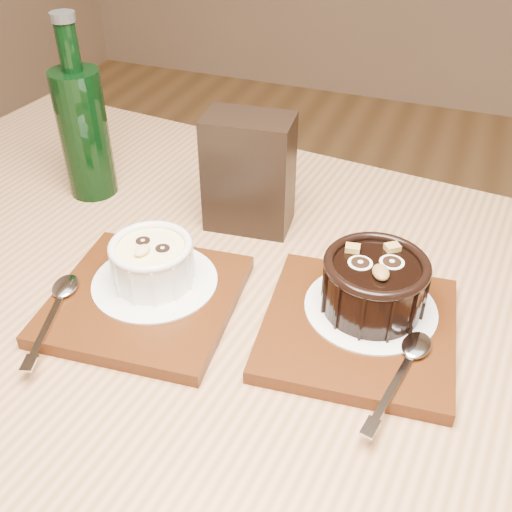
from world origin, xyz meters
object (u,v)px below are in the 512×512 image
Objects in this scene: tray_right at (358,328)px; ramekin_dark at (374,282)px; tray_left at (145,299)px; table at (242,409)px; green_bottle at (84,129)px; ramekin_white at (152,261)px; condiment_stand at (249,173)px.

tray_right is 0.05m from ramekin_dark.
tray_left is 1.00× the size of tray_right.
green_bottle is (-0.29, 0.20, 0.18)m from table.
ramekin_dark is (0.01, 0.02, 0.04)m from tray_right.
table is 0.15m from tray_right.
tray_right is (0.21, 0.02, -0.04)m from ramekin_white.
ramekin_dark is at bearing -33.78° from condiment_stand.
tray_left is at bearing 172.36° from ramekin_dark.
ramekin_dark is at bearing -16.27° from green_bottle.
tray_right is (0.21, 0.04, 0.00)m from tray_left.
condiment_stand is (-0.07, 0.20, 0.16)m from table.
table is at bearing -149.39° from tray_right.
ramekin_white is at bearing -105.24° from condiment_stand.
condiment_stand is at bearing 0.37° from green_bottle.
condiment_stand is at bearing 122.91° from ramekin_dark.
ramekin_white is at bearing 159.81° from table.
tray_left is at bearing 169.60° from table.
condiment_stand reaches higher than ramekin_dark.
ramekin_white reaches higher than tray_left.
ramekin_white is at bearing 87.86° from tray_left.
tray_left is (-0.11, 0.02, 0.10)m from table.
ramekin_dark reaches higher than tray_right.
green_bottle is at bearing -179.63° from condiment_stand.
green_bottle is at bearing 135.06° from tray_left.
green_bottle reaches higher than ramekin_dark.
ramekin_white is 0.22m from tray_right.
ramekin_dark is 0.44× the size of green_bottle.
tray_right is at bearing -19.67° from green_bottle.
condiment_stand is at bearing 76.23° from tray_left.
tray_left is at bearing -44.94° from green_bottle.
tray_left is 0.79× the size of green_bottle.
green_bottle is (-0.22, -0.00, 0.02)m from condiment_stand.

